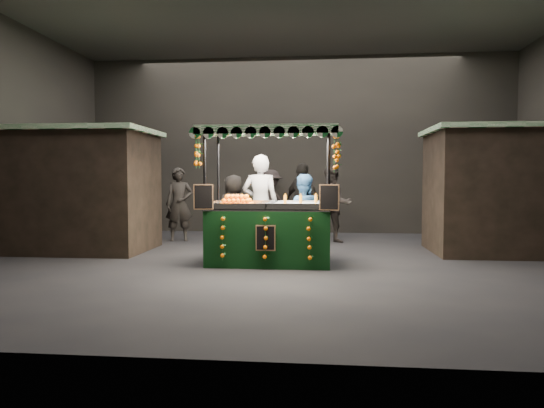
# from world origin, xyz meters

# --- Properties ---
(ground) EXTENTS (12.00, 12.00, 0.00)m
(ground) POSITION_xyz_m (0.00, 0.00, 0.00)
(ground) COLOR black
(ground) RESTS_ON ground
(market_hall) EXTENTS (12.10, 10.10, 5.05)m
(market_hall) POSITION_xyz_m (0.00, 0.00, 3.38)
(market_hall) COLOR black
(market_hall) RESTS_ON ground
(neighbour_stall_left) EXTENTS (3.00, 2.20, 2.60)m
(neighbour_stall_left) POSITION_xyz_m (-4.40, 1.00, 1.31)
(neighbour_stall_left) COLOR black
(neighbour_stall_left) RESTS_ON ground
(neighbour_stall_right) EXTENTS (3.00, 2.20, 2.60)m
(neighbour_stall_right) POSITION_xyz_m (4.40, 1.50, 1.31)
(neighbour_stall_right) COLOR black
(neighbour_stall_right) RESTS_ON ground
(juice_stall) EXTENTS (2.53, 1.49, 2.45)m
(juice_stall) POSITION_xyz_m (-0.24, -0.26, 0.76)
(juice_stall) COLOR black
(juice_stall) RESTS_ON ground
(vendor_grey) EXTENTS (0.76, 0.51, 2.03)m
(vendor_grey) POSITION_xyz_m (-0.55, 0.82, 1.02)
(vendor_grey) COLOR gray
(vendor_grey) RESTS_ON ground
(vendor_blue) EXTENTS (0.82, 0.65, 1.63)m
(vendor_blue) POSITION_xyz_m (0.32, 0.67, 0.82)
(vendor_blue) COLOR #295283
(vendor_blue) RESTS_ON ground
(shopper_0) EXTENTS (0.76, 0.60, 1.82)m
(shopper_0) POSITION_xyz_m (-2.82, 2.80, 0.91)
(shopper_0) COLOR black
(shopper_0) RESTS_ON ground
(shopper_1) EXTENTS (0.89, 0.70, 1.83)m
(shopper_1) POSITION_xyz_m (0.97, 2.78, 0.92)
(shopper_1) COLOR #282321
(shopper_1) RESTS_ON ground
(shopper_2) EXTENTS (1.16, 1.12, 1.94)m
(shopper_2) POSITION_xyz_m (0.23, 3.18, 0.97)
(shopper_2) COLOR black
(shopper_2) RESTS_ON ground
(shopper_3) EXTENTS (1.32, 1.24, 1.79)m
(shopper_3) POSITION_xyz_m (-0.72, 4.48, 0.90)
(shopper_3) COLOR #2B2423
(shopper_3) RESTS_ON ground
(shopper_4) EXTENTS (0.96, 0.87, 1.64)m
(shopper_4) POSITION_xyz_m (-1.39, 2.47, 0.82)
(shopper_4) COLOR #292421
(shopper_4) RESTS_ON ground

